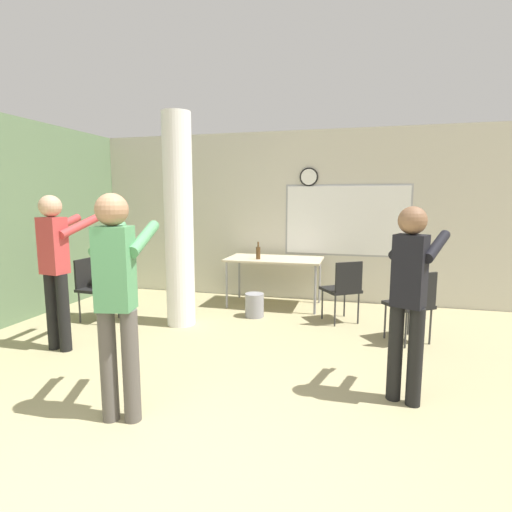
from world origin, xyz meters
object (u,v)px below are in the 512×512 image
person_playing_side (410,289)px  person_playing_front (117,290)px  chair_table_right (343,287)px  folding_table (274,261)px  chair_mid_room (413,301)px  person_watching_back (56,260)px  bottle_on_table (258,253)px  chair_by_left_wall (94,284)px

person_playing_side → person_playing_front: (-2.15, -0.84, 0.06)m
chair_table_right → person_playing_side: (0.60, -2.06, 0.46)m
folding_table → chair_table_right: size_ratio=1.71×
chair_mid_room → folding_table: bearing=147.2°
person_playing_front → person_watching_back: 1.87m
bottle_on_table → person_playing_side: (1.93, -2.55, 0.10)m
person_playing_side → person_playing_front: size_ratio=0.94×
folding_table → chair_table_right: bearing=-30.3°
folding_table → chair_table_right: (1.10, -0.64, -0.20)m
chair_mid_room → person_playing_front: bearing=-135.8°
person_playing_side → person_watching_back: (-3.66, 0.27, 0.06)m
chair_mid_room → person_watching_back: person_watching_back is taller
chair_by_left_wall → chair_mid_room: size_ratio=1.00×
chair_mid_room → person_watching_back: (-3.88, -1.20, 0.51)m
chair_by_left_wall → chair_table_right: bearing=12.3°
person_playing_side → person_playing_front: bearing=-158.7°
chair_mid_room → person_playing_front: (-2.37, -2.30, 0.52)m
bottle_on_table → person_playing_side: size_ratio=0.16×
person_playing_front → person_playing_side: bearing=21.3°
chair_table_right → person_watching_back: bearing=-149.6°
bottle_on_table → person_playing_front: bearing=-93.8°
folding_table → chair_mid_room: chair_mid_room is taller
folding_table → person_watching_back: person_watching_back is taller
bottle_on_table → chair_by_left_wall: bearing=-149.4°
bottle_on_table → person_playing_side: bearing=-52.8°
chair_mid_room → person_playing_front: person_playing_front is taller
chair_by_left_wall → person_playing_front: 2.89m
chair_mid_room → person_watching_back: 4.09m
person_playing_front → person_watching_back: size_ratio=1.00×
person_watching_back → person_playing_front: bearing=-36.3°
bottle_on_table → person_playing_front: (-0.22, -3.39, 0.16)m
chair_table_right → person_playing_front: person_playing_front is taller
person_playing_side → folding_table: bearing=122.3°
chair_by_left_wall → chair_mid_room: (4.22, 0.14, 0.00)m
chair_mid_room → person_playing_front: size_ratio=0.50×
folding_table → person_playing_front: 3.59m
person_playing_side → person_playing_front: person_playing_front is taller
chair_mid_room → person_playing_side: person_playing_side is taller
chair_by_left_wall → person_playing_front: bearing=-49.5°
chair_table_right → person_watching_back: size_ratio=0.50×
bottle_on_table → chair_mid_room: 2.43m
chair_by_left_wall → person_watching_back: person_watching_back is taller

